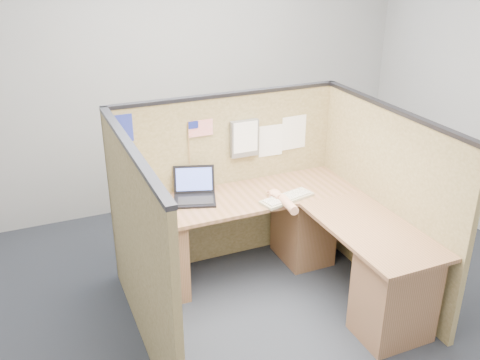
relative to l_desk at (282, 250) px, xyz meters
name	(u,v)px	position (x,y,z in m)	size (l,w,h in m)	color
floor	(276,316)	(-0.18, -0.29, -0.39)	(5.00, 5.00, 0.00)	#20252E
wall_back	(181,76)	(-0.18, 1.96, 1.01)	(5.00, 5.00, 0.00)	#9FA2A4
cubicle_partitions	(255,205)	(-0.18, 0.14, 0.38)	(2.06, 1.83, 1.53)	brown
l_desk	(282,250)	(0.00, 0.00, 0.00)	(1.95, 1.75, 0.73)	brown
laptop	(192,192)	(-0.57, 0.52, 0.40)	(0.40, 0.42, 0.24)	black
keyboard	(287,198)	(0.13, 0.19, 0.35)	(0.49, 0.26, 0.03)	tan
mouse	(275,196)	(0.05, 0.25, 0.36)	(0.11, 0.07, 0.05)	silver
hand_forearm	(284,201)	(0.06, 0.11, 0.38)	(0.11, 0.39, 0.08)	#DFA37A
blue_poster	(122,129)	(-1.06, 0.68, 0.95)	(0.17, 0.00, 0.22)	navy
american_flag	(198,130)	(-0.46, 0.67, 0.86)	(0.21, 0.01, 0.37)	olive
file_holder	(245,138)	(-0.05, 0.66, 0.74)	(0.25, 0.05, 0.32)	slate
paper_left	(271,141)	(0.22, 0.68, 0.67)	(0.22, 0.00, 0.28)	white
paper_right	(294,133)	(0.45, 0.68, 0.72)	(0.24, 0.00, 0.30)	white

